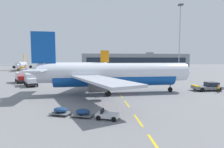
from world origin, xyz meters
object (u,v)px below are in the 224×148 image
airliner_foreground (113,74)px  pushback_tug (208,87)px  airliner_mid_left (22,65)px  airliner_far_center (78,67)px  ground_crew_worker (219,88)px  fuel_service_truck (31,80)px  baggage_train (83,113)px  catering_truck (21,77)px  apron_light_mast_far (180,33)px

airliner_foreground → pushback_tug: airliner_foreground is taller
airliner_mid_left → airliner_far_center: size_ratio=0.96×
airliner_mid_left → ground_crew_worker: airliner_mid_left is taller
fuel_service_truck → baggage_train: bearing=-59.7°
airliner_far_center → pushback_tug: bearing=-52.4°
airliner_mid_left → baggage_train: size_ratio=3.55×
airliner_far_center → fuel_service_truck: size_ratio=4.33×
airliner_foreground → pushback_tug: bearing=3.3°
airliner_foreground → airliner_mid_left: airliner_foreground is taller
pushback_tug → catering_truck: bearing=159.0°
fuel_service_truck → airliner_foreground: bearing=-30.8°
fuel_service_truck → airliner_mid_left: bearing=113.5°
airliner_mid_left → catering_truck: 67.61m
airliner_mid_left → catering_truck: bearing=-68.3°
catering_truck → ground_crew_worker: bearing=-23.4°
ground_crew_worker → airliner_far_center: bearing=126.5°
catering_truck → ground_crew_worker: (48.16, -20.89, -0.65)m
airliner_foreground → baggage_train: bearing=-109.2°
airliner_mid_left → apron_light_mast_far: apron_light_mast_far is taller
baggage_train → apron_light_mast_far: bearing=54.4°
airliner_mid_left → baggage_train: airliner_mid_left is taller
airliner_foreground → fuel_service_truck: bearing=149.2°
catering_truck → ground_crew_worker: size_ratio=4.18×
airliner_far_center → baggage_train: bearing=-83.8°
baggage_train → ground_crew_worker: (27.07, 13.12, 0.47)m
airliner_foreground → fuel_service_truck: airliner_foreground is taller
catering_truck → baggage_train: size_ratio=0.84×
airliner_mid_left → airliner_foreground: bearing=-58.1°
airliner_foreground → airliner_mid_left: size_ratio=1.14×
ground_crew_worker → apron_light_mast_far: bearing=75.3°
baggage_train → airliner_foreground: bearing=70.8°
baggage_train → catering_truck: bearing=121.8°
pushback_tug → apron_light_mast_far: 41.81m
airliner_mid_left → pushback_tug: bearing=-48.2°
fuel_service_truck → baggage_train: size_ratio=0.85×
airliner_far_center → baggage_train: airliner_far_center is taller
pushback_tug → fuel_service_truck: size_ratio=0.82×
airliner_foreground → airliner_far_center: (-11.38, 43.84, -0.32)m
airliner_foreground → airliner_far_center: 45.29m
fuel_service_truck → catering_truck: bearing=127.1°
airliner_far_center → fuel_service_truck: airliner_far_center is taller
airliner_far_center → fuel_service_truck: (-9.33, -31.48, -1.98)m
fuel_service_truck → apron_light_mast_far: 61.04m
ground_crew_worker → apron_light_mast_far: apron_light_mast_far is taller
catering_truck → apron_light_mast_far: size_ratio=0.24×
pushback_tug → airliner_mid_left: (-72.55, 81.05, 2.60)m
baggage_train → apron_light_mast_far: apron_light_mast_far is taller
airliner_foreground → catering_truck: bearing=143.2°
airliner_far_center → baggage_train: size_ratio=3.69×
airliner_foreground → apron_light_mast_far: bearing=49.4°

